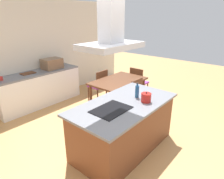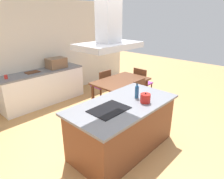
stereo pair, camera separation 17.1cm
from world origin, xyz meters
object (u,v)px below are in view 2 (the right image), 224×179
(cutting_board, at_px, (32,72))
(dining_table, at_px, (121,83))
(chair_facing_island, at_px, (142,96))
(tea_kettle, at_px, (145,98))
(countertop_microwave, at_px, (56,63))
(chair_at_right_end, at_px, (142,81))
(coffee_mug_red, at_px, (6,77))
(cooktop, at_px, (109,109))
(olive_oil_bottle, at_px, (137,92))
(range_hood, at_px, (109,30))
(chair_facing_back_wall, at_px, (103,84))

(cutting_board, bearing_deg, dining_table, -51.74)
(dining_table, bearing_deg, chair_facing_island, -90.00)
(tea_kettle, distance_m, countertop_microwave, 3.14)
(tea_kettle, bearing_deg, countertop_microwave, 85.30)
(dining_table, relative_size, chair_at_right_end, 1.57)
(coffee_mug_red, xyz_separation_m, chair_facing_island, (2.08, -2.40, -0.44))
(tea_kettle, distance_m, chair_at_right_end, 2.40)
(coffee_mug_red, bearing_deg, countertop_microwave, 0.67)
(cooktop, bearing_deg, olive_oil_bottle, -2.29)
(dining_table, xyz_separation_m, chair_at_right_end, (0.92, 0.00, -0.16))
(countertop_microwave, distance_m, range_hood, 3.19)
(cooktop, distance_m, dining_table, 1.98)
(olive_oil_bottle, height_order, chair_at_right_end, olive_oil_bottle)
(countertop_microwave, bearing_deg, chair_facing_island, -73.22)
(coffee_mug_red, relative_size, chair_facing_island, 0.10)
(cutting_board, height_order, chair_facing_island, cutting_board)
(dining_table, bearing_deg, chair_at_right_end, 0.00)
(tea_kettle, bearing_deg, coffee_mug_red, 109.44)
(cooktop, bearing_deg, dining_table, 35.15)
(chair_at_right_end, bearing_deg, tea_kettle, -143.95)
(tea_kettle, height_order, chair_facing_island, tea_kettle)
(chair_facing_back_wall, bearing_deg, cooktop, -131.81)
(cutting_board, xyz_separation_m, chair_at_right_end, (2.33, -1.80, -0.40))
(cutting_board, bearing_deg, chair_at_right_end, -37.62)
(tea_kettle, height_order, range_hood, range_hood)
(coffee_mug_red, bearing_deg, range_hood, -80.53)
(countertop_microwave, bearing_deg, chair_at_right_end, -46.78)
(dining_table, distance_m, chair_facing_back_wall, 0.68)
(tea_kettle, distance_m, cutting_board, 3.21)
(coffee_mug_red, distance_m, range_hood, 3.13)
(range_hood, bearing_deg, tea_kettle, -22.02)
(olive_oil_bottle, distance_m, chair_at_right_end, 2.23)
(chair_at_right_end, bearing_deg, coffee_mug_red, 149.99)
(chair_facing_back_wall, bearing_deg, cutting_board, 141.37)
(cooktop, relative_size, olive_oil_bottle, 2.18)
(cutting_board, height_order, range_hood, range_hood)
(cooktop, xyz_separation_m, chair_facing_back_wall, (1.61, 1.80, -0.40))
(chair_facing_island, bearing_deg, range_hood, -163.82)
(olive_oil_bottle, xyz_separation_m, coffee_mug_red, (-1.16, 2.89, -0.07))
(cooktop, xyz_separation_m, countertop_microwave, (0.88, 2.88, 0.13))
(dining_table, bearing_deg, coffee_mug_red, 140.27)
(coffee_mug_red, xyz_separation_m, chair_at_right_end, (3.00, -1.73, -0.44))
(cutting_board, distance_m, chair_at_right_end, 2.97)
(cutting_board, distance_m, range_hood, 3.17)
(chair_at_right_end, bearing_deg, dining_table, 180.00)
(cutting_board, xyz_separation_m, chair_facing_back_wall, (1.42, -1.13, -0.40))
(cutting_board, height_order, chair_facing_back_wall, cutting_board)
(tea_kettle, bearing_deg, chair_facing_back_wall, 64.32)
(tea_kettle, xyz_separation_m, olive_oil_bottle, (0.06, 0.22, 0.04))
(dining_table, height_order, chair_facing_island, chair_facing_island)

